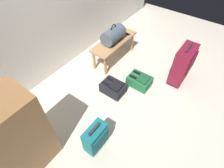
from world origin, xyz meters
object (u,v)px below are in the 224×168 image
Objects in this scene: duffel_bag_slate at (113,35)px; side_cabinet at (17,136)px; cell_phone at (126,34)px; backpack_dark at (113,88)px; bench at (114,44)px; suitcase_small_teal at (96,137)px; suitcase_upright_burgundy at (183,64)px; backpack_green at (140,81)px.

duffel_bag_slate is 2.16m from side_cabinet.
backpack_dark is (-1.02, -0.44, -0.33)m from cell_phone.
backpack_dark is 1.54m from side_cabinet.
suitcase_small_teal reaches higher than bench.
suitcase_upright_burgundy is 1.19m from backpack_dark.
side_cabinet is at bearing 166.37° from backpack_green.
suitcase_upright_burgundy is 0.75m from backpack_green.
cell_phone is 0.31× the size of suitcase_small_teal.
bench is 2.63× the size of backpack_green.
suitcase_upright_burgundy is 2.53m from side_cabinet.
side_cabinet is (-2.48, -0.26, 0.13)m from cell_phone.
bench is 2.19m from side_cabinet.
suitcase_small_teal reaches higher than cell_phone.
backpack_dark is (-0.39, 0.27, 0.00)m from backpack_green.
suitcase_small_teal is 0.86m from side_cabinet.
bench is 0.86m from backpack_green.
backpack_green is 1.96m from side_cabinet.
cell_phone is (0.32, -0.05, 0.07)m from bench.
backpack_green is 1.00× the size of backpack_dark.
suitcase_small_teal is 1.29m from backpack_green.
duffel_bag_slate is 0.95m from backpack_dark.
suitcase_upright_burgundy is at bearing -21.80° from side_cabinet.
duffel_bag_slate reaches higher than suitcase_small_teal.
bench is 2.27× the size of duffel_bag_slate.
backpack_dark is at bearing 139.36° from suitcase_upright_burgundy.
duffel_bag_slate is 0.37m from cell_phone.
side_cabinet reaches higher than duffel_bag_slate.
backpack_green is at bearing -34.64° from backpack_dark.
suitcase_small_teal is at bearing -151.00° from duffel_bag_slate.
suitcase_upright_burgundy reaches higher than cell_phone.
cell_phone is 1.20m from suitcase_upright_burgundy.
cell_phone is 0.13× the size of side_cabinet.
duffel_bag_slate is 0.96× the size of suitcase_small_teal.
cell_phone is 2.08m from suitcase_small_teal.
duffel_bag_slate reaches higher than backpack_dark.
suitcase_upright_burgundy is at bearing -12.26° from suitcase_small_teal.
cell_phone is 0.38× the size of backpack_dark.
duffel_bag_slate is 1.16× the size of backpack_green.
side_cabinet is (-2.14, -0.31, -0.00)m from duffel_bag_slate.
duffel_bag_slate is at bearing 180.00° from bench.
duffel_bag_slate is (-0.02, 0.00, 0.20)m from bench.
cell_phone is at bearing 83.56° from suitcase_upright_burgundy.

